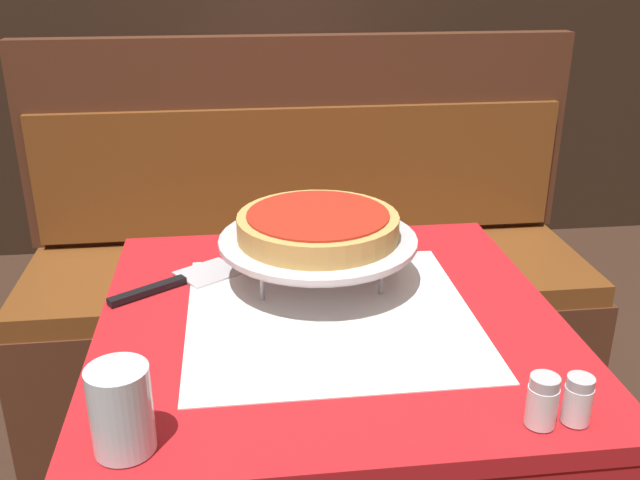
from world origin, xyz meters
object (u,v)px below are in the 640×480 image
object	(u,v)px
pepper_shaker	(578,400)
booth_bench	(308,309)
pizza_pan_stand	(318,242)
deep_dish_pizza	(318,225)
dining_table_rear	(290,137)
pizza_server	(180,281)
dining_table_front	(330,368)
water_glass_near	(121,409)
condiment_caddy	(268,97)
salt_shaker	(542,401)

from	to	relation	value
pepper_shaker	booth_bench	bearing A→B (deg)	101.76
booth_bench	pizza_pan_stand	world-z (taller)	booth_bench
booth_bench	deep_dish_pizza	bearing A→B (deg)	-94.22
pizza_pan_stand	deep_dish_pizza	bearing A→B (deg)	-86.42
dining_table_rear	pizza_server	size ratio (longest dim) A/B	3.11
dining_table_rear	deep_dish_pizza	size ratio (longest dim) A/B	2.59
booth_bench	dining_table_front	bearing A→B (deg)	-93.15
pizza_pan_stand	water_glass_near	size ratio (longest dim) A/B	3.13
condiment_caddy	dining_table_front	bearing A→B (deg)	-89.40
pizza_pan_stand	condiment_caddy	distance (m)	1.49
pizza_server	salt_shaker	size ratio (longest dim) A/B	3.39
pepper_shaker	salt_shaker	bearing A→B (deg)	180.00
booth_bench	salt_shaker	world-z (taller)	booth_bench
condiment_caddy	pizza_pan_stand	bearing A→B (deg)	-89.57
salt_shaker	pepper_shaker	distance (m)	0.05
dining_table_rear	deep_dish_pizza	xyz separation A→B (m)	(-0.07, -1.47, 0.21)
pizza_server	water_glass_near	distance (m)	0.47
pizza_server	pizza_pan_stand	bearing A→B (deg)	-5.69
pizza_server	salt_shaker	distance (m)	0.69
dining_table_front	condiment_caddy	xyz separation A→B (m)	(-0.02, 1.61, 0.16)
dining_table_front	pizza_pan_stand	xyz separation A→B (m)	(-0.01, 0.12, 0.19)
pizza_pan_stand	condiment_caddy	size ratio (longest dim) A/B	1.95
booth_bench	pizza_pan_stand	distance (m)	0.84
deep_dish_pizza	water_glass_near	bearing A→B (deg)	-123.75
pizza_pan_stand	salt_shaker	xyz separation A→B (m)	(0.24, -0.45, -0.04)
pepper_shaker	condiment_caddy	world-z (taller)	condiment_caddy
dining_table_rear	salt_shaker	distance (m)	1.93
booth_bench	pizza_server	distance (m)	0.83
pizza_server	salt_shaker	bearing A→B (deg)	-44.37
dining_table_front	pizza_server	bearing A→B (deg)	149.90
deep_dish_pizza	condiment_caddy	bearing A→B (deg)	90.43
pizza_pan_stand	pepper_shaker	bearing A→B (deg)	-57.90
dining_table_rear	booth_bench	world-z (taller)	booth_bench
dining_table_rear	pepper_shaker	size ratio (longest dim) A/B	11.26
dining_table_front	condiment_caddy	size ratio (longest dim) A/B	4.20
booth_bench	condiment_caddy	bearing A→B (deg)	94.27
deep_dish_pizza	salt_shaker	size ratio (longest dim) A/B	4.08
dining_table_front	water_glass_near	xyz separation A→B (m)	(-0.30, -0.31, 0.16)
pizza_pan_stand	salt_shaker	bearing A→B (deg)	-62.50
water_glass_near	pepper_shaker	bearing A→B (deg)	-1.57
condiment_caddy	booth_bench	bearing A→B (deg)	-85.73
booth_bench	pizza_pan_stand	size ratio (longest dim) A/B	4.45
pizza_pan_stand	deep_dish_pizza	distance (m)	0.03
deep_dish_pizza	condiment_caddy	size ratio (longest dim) A/B	1.58
pizza_server	pepper_shaker	bearing A→B (deg)	-41.68
pepper_shaker	dining_table_front	bearing A→B (deg)	130.31
pepper_shaker	deep_dish_pizza	bearing A→B (deg)	122.10
pizza_server	salt_shaker	xyz separation A→B (m)	(0.49, -0.48, 0.03)
deep_dish_pizza	pizza_server	world-z (taller)	deep_dish_pizza
deep_dish_pizza	condiment_caddy	xyz separation A→B (m)	(-0.01, 1.49, -0.06)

